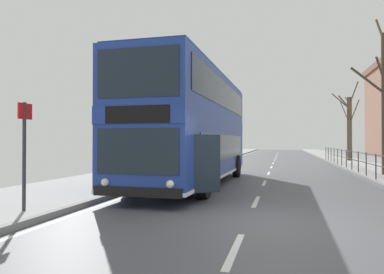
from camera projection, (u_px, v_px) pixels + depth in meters
The scene contains 5 objects.
ground at pixel (214, 217), 8.06m from camera, with size 15.80×140.00×0.20m.
double_decker_bus_main at pixel (194, 127), 14.49m from camera, with size 3.18×11.31×4.31m.
pedestrian_railing_far_kerb at pixel (355, 158), 19.54m from camera, with size 0.05×27.26×1.06m.
bus_stop_sign_near at pixel (24, 143), 8.31m from camera, with size 0.08×0.44×2.44m.
bare_tree_far_01 at pixel (349, 125), 30.54m from camera, with size 1.80×2.75×6.37m.
Camera 1 is at (0.74, -7.97, 1.70)m, focal length 34.53 mm.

